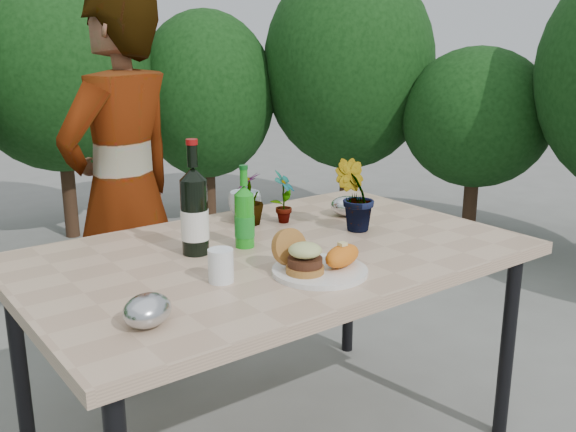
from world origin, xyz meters
TOP-DOWN VIEW (x-y plane):
  - patio_table at (0.00, 0.00)m, footprint 1.60×1.00m
  - shrub_hedge at (0.32, 1.47)m, footprint 6.88×5.12m
  - dinner_plate at (-0.02, -0.26)m, footprint 0.28×0.28m
  - burger_stack at (-0.08, -0.24)m, footprint 0.11×0.16m
  - sweet_potato at (0.05, -0.28)m, footprint 0.17×0.12m
  - grilled_veg at (-0.00, -0.17)m, footprint 0.08×0.05m
  - wine_bottle at (-0.22, 0.11)m, footprint 0.09×0.09m
  - sparkling_water at (-0.06, 0.08)m, footprint 0.07×0.07m
  - plastic_cup at (-0.28, -0.15)m, footprint 0.07×0.07m
  - seedling_left at (0.21, 0.24)m, footprint 0.13×0.11m
  - seedling_mid at (0.36, 0.01)m, footprint 0.18×0.18m
  - seedling_right at (0.10, 0.29)m, footprint 0.15×0.15m
  - blue_bowl at (0.15, 0.39)m, footprint 0.15×0.15m
  - foil_packet_left at (-0.57, -0.29)m, footprint 0.17×0.16m
  - foil_packet_right at (0.47, 0.16)m, footprint 0.17×0.17m
  - person at (-0.18, 0.77)m, footprint 0.69×0.58m

SIDE VIEW (x-z plane):
  - patio_table at x=0.00m, z-range 0.32..1.07m
  - dinner_plate at x=-0.02m, z-range 0.75..0.76m
  - grilled_veg at x=0.00m, z-range 0.76..0.79m
  - foil_packet_left at x=-0.57m, z-range 0.75..0.83m
  - foil_packet_right at x=0.47m, z-range 0.75..0.83m
  - sweet_potato at x=0.05m, z-range 0.77..0.83m
  - plastic_cup at x=-0.28m, z-range 0.75..0.84m
  - blue_bowl at x=0.15m, z-range 0.75..0.85m
  - person at x=-0.18m, z-range 0.00..1.62m
  - burger_stack at x=-0.08m, z-range 0.75..0.87m
  - seedling_right at x=0.10m, z-range 0.75..0.94m
  - seedling_left at x=0.21m, z-range 0.75..0.95m
  - sparkling_water at x=-0.06m, z-range 0.71..0.99m
  - seedling_mid at x=0.36m, z-range 0.75..1.00m
  - wine_bottle at x=-0.22m, z-range 0.70..1.07m
  - shrub_hedge at x=0.32m, z-range 0.12..2.12m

